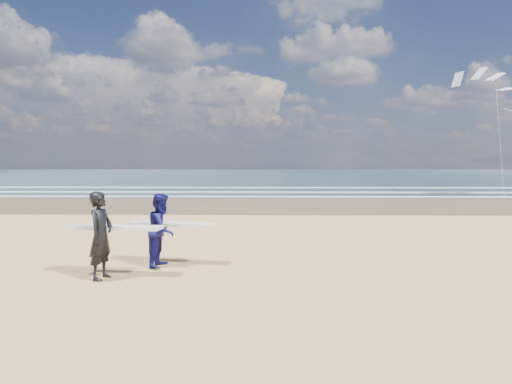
{
  "coord_description": "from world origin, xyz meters",
  "views": [
    {
      "loc": [
        2.38,
        -10.24,
        2.69
      ],
      "look_at": [
        2.03,
        6.0,
        1.56
      ],
      "focal_mm": 32.0,
      "sensor_mm": 36.0,
      "label": 1
    }
  ],
  "objects": [
    {
      "name": "foam_breakers",
      "position": [
        20.0,
        28.1,
        0.05
      ],
      "size": [
        220.0,
        11.7,
        0.05
      ],
      "color": "white",
      "rests_on": "ground"
    },
    {
      "name": "surfer_near",
      "position": [
        -1.32,
        -0.09,
        1.01
      ],
      "size": [
        2.24,
        1.11,
        1.99
      ],
      "color": "black",
      "rests_on": "ground"
    },
    {
      "name": "ocean",
      "position": [
        20.0,
        72.0,
        0.01
      ],
      "size": [
        220.0,
        100.0,
        0.02
      ],
      "primitive_type": "cube",
      "color": "#193237",
      "rests_on": "ground"
    },
    {
      "name": "kite_1",
      "position": [
        20.36,
        25.66,
        5.87
      ],
      "size": [
        5.93,
        4.75,
        10.52
      ],
      "color": "slate",
      "rests_on": "ground"
    },
    {
      "name": "surfer_far",
      "position": [
        -0.24,
        1.17,
        0.94
      ],
      "size": [
        2.25,
        1.26,
        1.86
      ],
      "color": "#0D0C45",
      "rests_on": "ground"
    }
  ]
}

